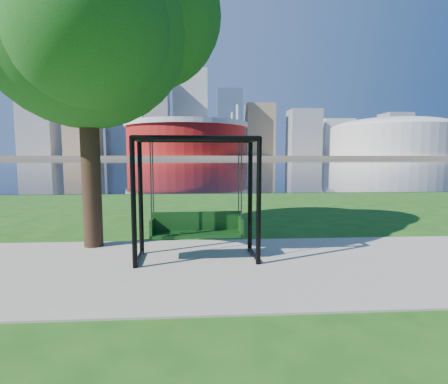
{
  "coord_description": "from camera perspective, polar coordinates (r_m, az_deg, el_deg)",
  "views": [
    {
      "loc": [
        -0.51,
        -6.75,
        2.05
      ],
      "look_at": [
        -0.07,
        0.0,
        1.34
      ],
      "focal_mm": 28.0,
      "sensor_mm": 36.0,
      "label": 1
    }
  ],
  "objects": [
    {
      "name": "ground",
      "position": [
        7.07,
        0.55,
        -10.89
      ],
      "size": [
        900.0,
        900.0,
        0.0
      ],
      "primitive_type": "plane",
      "color": "#1E5114",
      "rests_on": "ground"
    },
    {
      "name": "path",
      "position": [
        6.59,
        0.89,
        -12.03
      ],
      "size": [
        120.0,
        4.0,
        0.03
      ],
      "primitive_type": "cube",
      "color": "#9E937F",
      "rests_on": "ground"
    },
    {
      "name": "river",
      "position": [
        108.77,
        -3.53,
        4.87
      ],
      "size": [
        900.0,
        180.0,
        0.02
      ],
      "primitive_type": "cube",
      "color": "black",
      "rests_on": "ground"
    },
    {
      "name": "far_bank",
      "position": [
        312.75,
        -3.72,
        5.76
      ],
      "size": [
        900.0,
        228.0,
        2.0
      ],
      "primitive_type": "cube",
      "color": "#937F60",
      "rests_on": "ground"
    },
    {
      "name": "stadium",
      "position": [
        242.24,
        -6.1,
        8.81
      ],
      "size": [
        83.0,
        83.0,
        32.0
      ],
      "color": "maroon",
      "rests_on": "far_bank"
    },
    {
      "name": "arena",
      "position": [
        277.49,
        25.73,
        8.23
      ],
      "size": [
        84.0,
        84.0,
        26.56
      ],
      "color": "beige",
      "rests_on": "far_bank"
    },
    {
      "name": "skyline",
      "position": [
        327.92,
        -4.52,
        11.86
      ],
      "size": [
        392.0,
        66.0,
        96.5
      ],
      "color": "gray",
      "rests_on": "far_bank"
    },
    {
      "name": "swing",
      "position": [
        6.82,
        -4.49,
        -1.53
      ],
      "size": [
        2.38,
        1.09,
        2.41
      ],
      "rotation": [
        0.0,
        0.0,
        0.03
      ],
      "color": "black",
      "rests_on": "ground"
    },
    {
      "name": "park_tree",
      "position": [
        8.81,
        -22.01,
        25.25
      ],
      "size": [
        5.82,
        5.26,
        7.23
      ],
      "color": "black",
      "rests_on": "ground"
    }
  ]
}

